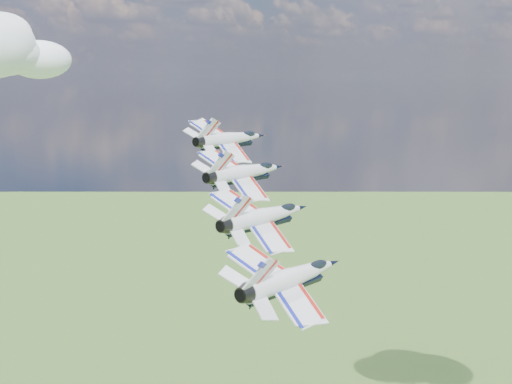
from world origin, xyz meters
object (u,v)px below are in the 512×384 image
Objects in this scene: jet_0 at (232,138)px; jet_1 at (247,172)px; jet_3 at (294,277)px; jet_2 at (267,216)px.

jet_1 is at bearing -40.08° from jet_0.
jet_3 is (16.71, -17.47, -5.53)m from jet_1.
jet_2 is 12.40m from jet_3.
jet_0 is at bearing 139.92° from jet_2.
jet_0 is at bearing 139.92° from jet_3.
jet_0 reaches higher than jet_2.
jet_2 is (16.71, -17.47, -5.53)m from jet_0.
jet_0 is 24.80m from jet_2.
jet_0 reaches higher than jet_1.
jet_0 is 1.00× the size of jet_2.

